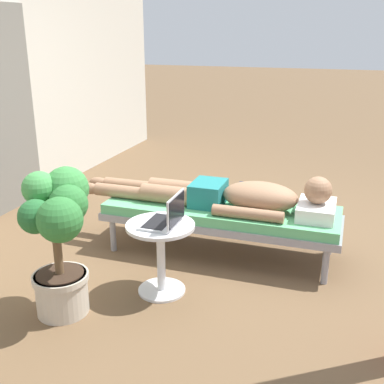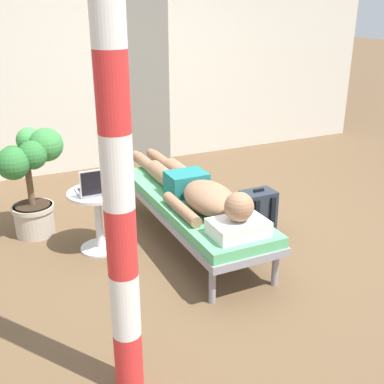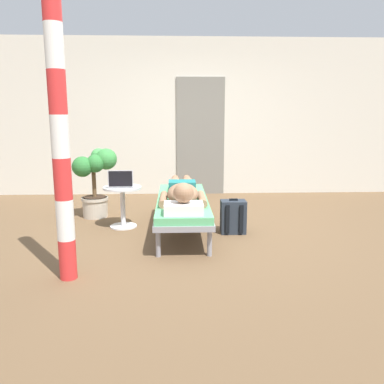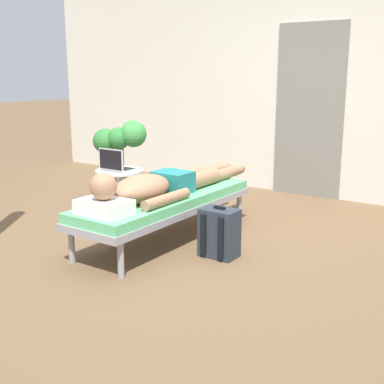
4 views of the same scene
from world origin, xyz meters
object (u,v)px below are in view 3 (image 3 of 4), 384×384
Objects in this scene: side_table at (123,200)px; potted_plant at (95,176)px; lounge_chair at (182,204)px; person_reclining at (182,191)px; porch_post at (60,136)px; backpack at (233,217)px; laptop at (121,183)px.

side_table is 0.55× the size of potted_plant.
lounge_chair is 0.90× the size of person_reclining.
porch_post is at bearing -128.40° from person_reclining.
backpack is 0.44× the size of potted_plant.
lounge_chair is at bearing 90.00° from person_reclining.
porch_post is (-1.03, -1.38, 0.90)m from lounge_chair.
potted_plant is 0.38× the size of porch_post.
porch_post is (0.16, -2.12, 0.67)m from potted_plant.
lounge_chair is at bearing -13.37° from laptop.
laptop is at bearing 161.09° from person_reclining.
backpack is (0.61, -0.07, -0.15)m from lounge_chair.
potted_plant reaches higher than person_reclining.
lounge_chair is 2.03× the size of potted_plant.
backpack is 2.34m from porch_post.
side_table is 0.23m from laptop.
person_reclining is at bearing -179.59° from backpack.
potted_plant reaches higher than laptop.
lounge_chair is at bearing 53.23° from porch_post.
laptop is (0.00, -0.05, 0.23)m from side_table.
laptop reaches higher than person_reclining.
lounge_chair is 0.78× the size of porch_post.
potted_plant is at bearing 148.02° from lounge_chair.
laptop is at bearing 166.63° from lounge_chair.
person_reclining is 0.83m from side_table.
porch_post reaches higher than potted_plant.
backpack is at bearing -12.57° from side_table.
laptop is 1.44m from backpack.
porch_post reaches higher than lounge_chair.
side_table reaches higher than lounge_chair.
side_table is at bearing -49.51° from potted_plant.
person_reclining is 5.12× the size of backpack.
lounge_chair is 4.58× the size of backpack.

